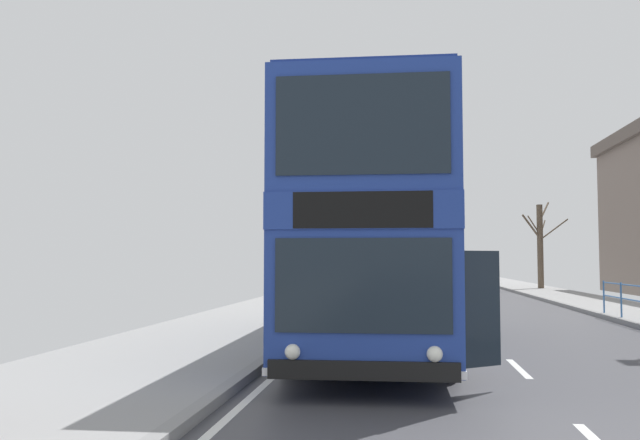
{
  "coord_description": "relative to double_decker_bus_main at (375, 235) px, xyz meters",
  "views": [
    {
      "loc": [
        -1.92,
        -4.14,
        1.83
      ],
      "look_at": [
        -3.31,
        6.83,
        2.5
      ],
      "focal_mm": 36.93,
      "sensor_mm": 36.0,
      "label": 1
    }
  ],
  "objects": [
    {
      "name": "double_decker_bus_main",
      "position": [
        0.0,
        0.0,
        0.0
      ],
      "size": [
        3.37,
        10.98,
        4.49
      ],
      "color": "navy",
      "rests_on": "ground"
    },
    {
      "name": "bare_tree_far_00",
      "position": [
        8.74,
        26.98,
        0.45
      ],
      "size": [
        2.98,
        2.07,
        5.27
      ],
      "color": "brown",
      "rests_on": "ground"
    }
  ]
}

